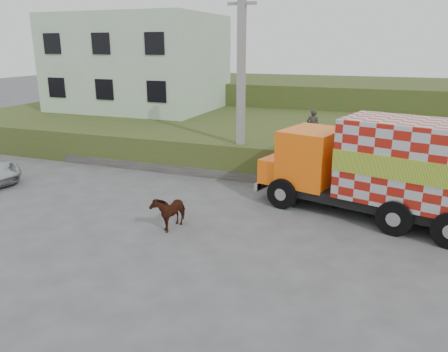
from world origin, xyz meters
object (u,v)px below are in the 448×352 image
at_px(cargo_truck, 383,168).
at_px(pedestrian, 313,127).
at_px(utility_pole, 241,84).
at_px(cow, 169,211).

xyz_separation_m(cargo_truck, pedestrian, (-3.02, 3.88, 0.51)).
xyz_separation_m(utility_pole, cargo_truck, (5.90, -2.75, -2.33)).
distance_m(utility_pole, cow, 6.98).
bearing_deg(cargo_truck, utility_pole, 170.36).
height_order(utility_pole, cargo_truck, utility_pole).
bearing_deg(cow, cargo_truck, 34.43).
relative_size(cow, pedestrian, 0.88).
bearing_deg(utility_pole, cow, -93.20).
relative_size(utility_pole, pedestrian, 5.29).
bearing_deg(cargo_truck, pedestrian, 143.27).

